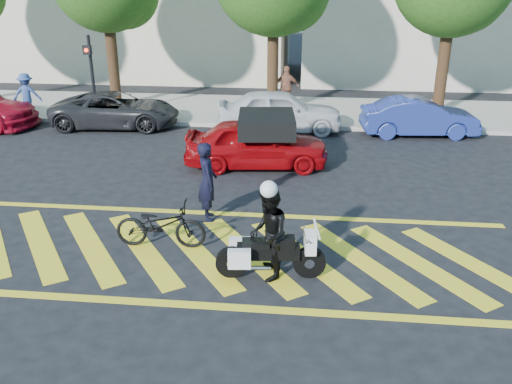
# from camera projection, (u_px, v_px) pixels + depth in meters

# --- Properties ---
(ground) EXTENTS (90.00, 90.00, 0.00)m
(ground) POSITION_uv_depth(u_px,v_px,m) (225.00, 253.00, 10.92)
(ground) COLOR black
(ground) RESTS_ON ground
(sidewalk) EXTENTS (60.00, 5.00, 0.15)m
(sidewalk) POSITION_uv_depth(u_px,v_px,m) (272.00, 111.00, 21.96)
(sidewalk) COLOR #9E998E
(sidewalk) RESTS_ON ground
(crosswalk) EXTENTS (12.33, 4.00, 0.01)m
(crosswalk) POSITION_uv_depth(u_px,v_px,m) (223.00, 252.00, 10.93)
(crosswalk) COLOR yellow
(crosswalk) RESTS_ON ground
(signal_pole) EXTENTS (0.28, 0.43, 3.20)m
(signal_pole) POSITION_uv_depth(u_px,v_px,m) (91.00, 71.00, 19.83)
(signal_pole) COLOR black
(signal_pole) RESTS_ON ground
(officer_bike) EXTENTS (0.62, 0.76, 1.81)m
(officer_bike) POSITION_uv_depth(u_px,v_px,m) (207.00, 182.00, 12.12)
(officer_bike) COLOR black
(officer_bike) RESTS_ON ground
(bicycle) EXTENTS (1.87, 0.70, 0.97)m
(bicycle) POSITION_uv_depth(u_px,v_px,m) (161.00, 225.00, 11.01)
(bicycle) COLOR black
(bicycle) RESTS_ON ground
(police_motorcycle) EXTENTS (2.03, 0.68, 0.90)m
(police_motorcycle) POSITION_uv_depth(u_px,v_px,m) (269.00, 253.00, 9.88)
(police_motorcycle) COLOR black
(police_motorcycle) RESTS_ON ground
(officer_moto) EXTENTS (0.75, 0.92, 1.75)m
(officer_moto) POSITION_uv_depth(u_px,v_px,m) (268.00, 234.00, 9.74)
(officer_moto) COLOR black
(officer_moto) RESTS_ON ground
(red_convertible) EXTENTS (4.25, 2.06, 1.40)m
(red_convertible) POSITION_uv_depth(u_px,v_px,m) (256.00, 143.00, 15.57)
(red_convertible) COLOR #8F060A
(red_convertible) RESTS_ON ground
(parked_mid_left) EXTENTS (4.70, 2.45, 1.27)m
(parked_mid_left) POSITION_uv_depth(u_px,v_px,m) (116.00, 110.00, 19.70)
(parked_mid_left) COLOR black
(parked_mid_left) RESTS_ON ground
(parked_mid_right) EXTENTS (4.57, 2.30, 1.49)m
(parked_mid_right) POSITION_uv_depth(u_px,v_px,m) (279.00, 111.00, 19.08)
(parked_mid_right) COLOR silver
(parked_mid_right) RESTS_ON ground
(parked_right) EXTENTS (4.04, 1.70, 1.30)m
(parked_right) POSITION_uv_depth(u_px,v_px,m) (419.00, 117.00, 18.64)
(parked_right) COLOR navy
(parked_right) RESTS_ON ground
(pedestrian_left) EXTENTS (1.16, 0.86, 1.60)m
(pedestrian_left) POSITION_uv_depth(u_px,v_px,m) (27.00, 94.00, 20.71)
(pedestrian_left) COLOR #314887
(pedestrian_left) RESTS_ON sidewalk
(pedestrian_right) EXTENTS (1.02, 0.49, 1.70)m
(pedestrian_right) POSITION_uv_depth(u_px,v_px,m) (287.00, 87.00, 21.81)
(pedestrian_right) COLOR #9E6047
(pedestrian_right) RESTS_ON sidewalk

